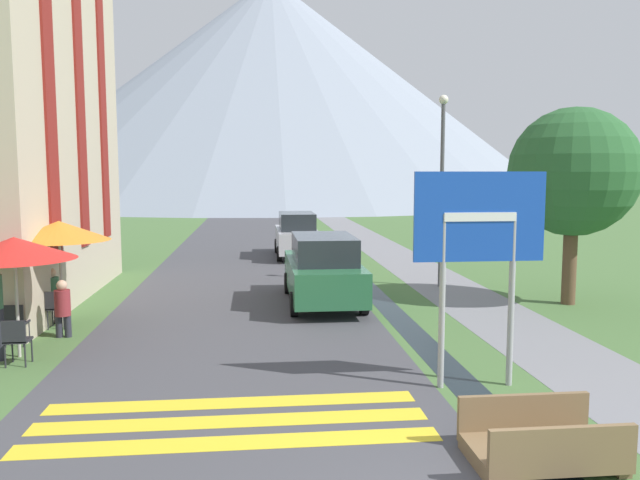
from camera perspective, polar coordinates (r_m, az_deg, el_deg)
name	(u,v)px	position (r m, az deg, el deg)	size (l,w,h in m)	color
ground_plane	(308,256)	(25.62, -1.09, -1.51)	(160.00, 160.00, 0.00)	#476B38
road	(249,233)	(35.46, -6.50, 0.61)	(6.40, 60.00, 0.01)	#424247
footpath	(356,232)	(35.92, 3.28, 0.71)	(2.20, 60.00, 0.01)	slate
drainage_channel	(314,233)	(35.62, -0.54, 0.67)	(0.60, 60.00, 0.00)	black
crosswalk_marking	(232,421)	(9.06, -8.04, -16.09)	(5.44, 1.84, 0.01)	yellow
mountain_distant	(272,90)	(84.07, -4.43, 13.53)	(72.64, 72.64, 28.36)	gray
road_sign	(479,240)	(10.10, 14.33, 0.02)	(2.10, 0.11, 3.45)	#9E9EA3
footbridge	(541,444)	(8.21, 19.56, -17.16)	(1.70, 1.10, 0.65)	brown
parked_car_near	(323,269)	(16.29, 0.28, -2.71)	(1.88, 4.59, 1.82)	#28663D
parked_car_far	(297,235)	(25.36, -2.15, 0.48)	(1.71, 4.34, 1.82)	#B2B2B7
cafe_chair_far_left	(53,296)	(16.11, -23.25, -4.76)	(0.40, 0.40, 0.85)	#232328
cafe_chair_near_right	(15,321)	(13.82, -26.12, -6.65)	(0.40, 0.40, 0.85)	#232328
cafe_chair_middle	(56,306)	(14.94, -22.96, -5.57)	(0.40, 0.40, 0.85)	#232328
cafe_chair_nearest	(16,338)	(12.41, -26.03, -8.06)	(0.40, 0.40, 0.85)	#232328
cafe_umbrella_front_red	(14,248)	(12.74, -26.19, -0.70)	(2.21, 2.21, 2.26)	#B7B2A8
cafe_umbrella_middle_orange	(59,231)	(14.87, -22.76, 0.78)	(2.20, 2.20, 2.38)	#B7B2A8
person_seated_near	(63,306)	(14.11, -22.47, -5.57)	(0.32, 0.32, 1.21)	#282833
person_seated_far	(52,293)	(15.47, -23.31, -4.47)	(0.32, 0.32, 1.28)	#282833
streetlamp	(442,176)	(18.93, 11.09, 5.80)	(0.28, 0.28, 5.70)	#515156
tree_by_path	(573,173)	(17.35, 22.16, 5.73)	(3.31, 3.31, 5.10)	brown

